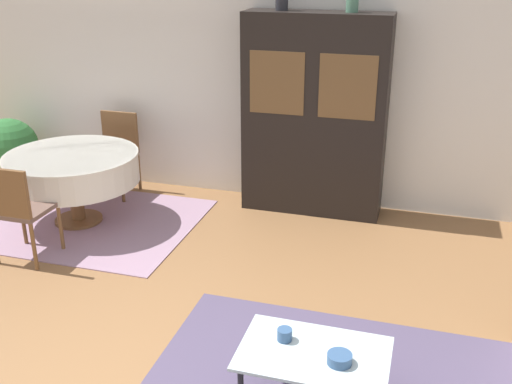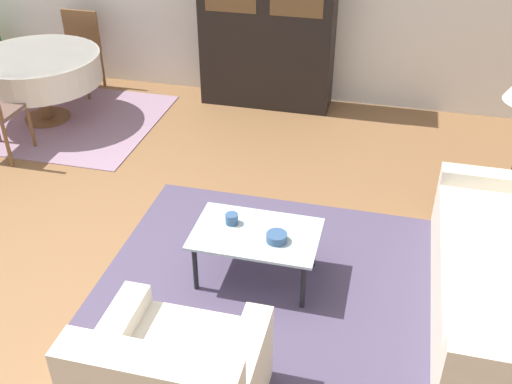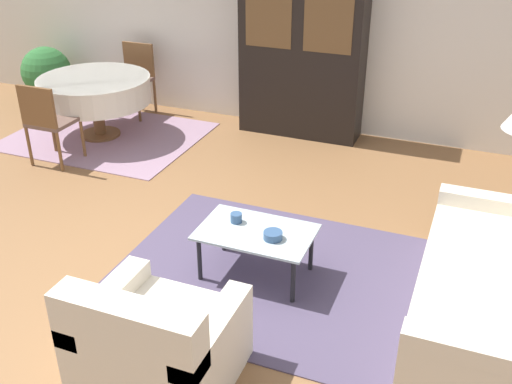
% 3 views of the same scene
% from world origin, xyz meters
% --- Properties ---
extents(wall_back, '(10.00, 0.06, 2.70)m').
position_xyz_m(wall_back, '(0.00, 3.63, 1.35)').
color(wall_back, silver).
rests_on(wall_back, ground_plane).
extents(dining_rug, '(2.24, 1.77, 0.01)m').
position_xyz_m(dining_rug, '(-1.92, 2.37, 0.01)').
color(dining_rug, gray).
rests_on(dining_rug, ground_plane).
extents(coffee_table, '(0.89, 0.57, 0.40)m').
position_xyz_m(coffee_table, '(0.86, 0.36, 0.37)').
color(coffee_table, black).
rests_on(coffee_table, area_rug).
extents(display_cabinet, '(1.46, 0.42, 2.06)m').
position_xyz_m(display_cabinet, '(0.24, 3.37, 1.03)').
color(display_cabinet, black).
rests_on(display_cabinet, ground_plane).
extents(dining_table, '(1.32, 1.32, 0.73)m').
position_xyz_m(dining_table, '(-1.99, 2.35, 0.59)').
color(dining_table, brown).
rests_on(dining_table, dining_rug).
extents(dining_chair_near, '(0.44, 0.44, 0.91)m').
position_xyz_m(dining_chair_near, '(-1.99, 1.48, 0.53)').
color(dining_chair_near, brown).
rests_on(dining_chair_near, dining_rug).
extents(dining_chair_far, '(0.44, 0.44, 0.91)m').
position_xyz_m(dining_chair_far, '(-1.99, 3.23, 0.53)').
color(dining_chair_far, brown).
rests_on(dining_chair_far, dining_rug).
extents(cup, '(0.09, 0.09, 0.08)m').
position_xyz_m(cup, '(0.67, 0.43, 0.45)').
color(cup, '#33517A').
rests_on(cup, coffee_table).
extents(bowl, '(0.14, 0.14, 0.06)m').
position_xyz_m(bowl, '(1.02, 0.30, 0.44)').
color(bowl, '#33517A').
rests_on(bowl, coffee_table).
extents(potted_plant, '(0.67, 0.67, 0.80)m').
position_xyz_m(potted_plant, '(-3.32, 3.08, 0.44)').
color(potted_plant, '#93664C').
rests_on(potted_plant, ground_plane).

